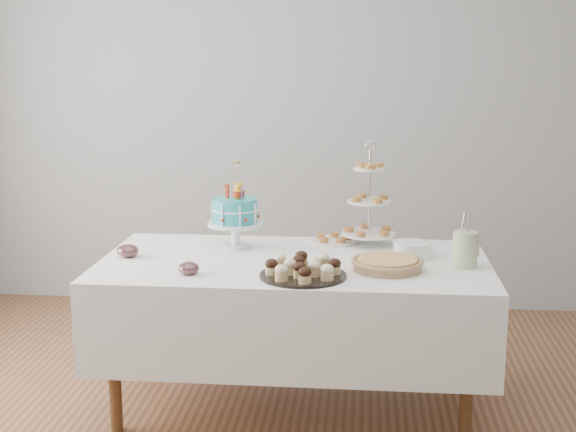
# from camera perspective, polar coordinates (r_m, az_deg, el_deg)

# --- Properties ---
(floor) EXTENTS (5.00, 5.00, 0.00)m
(floor) POSITION_cam_1_polar(r_m,az_deg,el_deg) (3.97, 0.02, -15.07)
(floor) COLOR brown
(floor) RESTS_ON ground
(walls) EXTENTS (5.04, 4.04, 2.70)m
(walls) POSITION_cam_1_polar(r_m,az_deg,el_deg) (3.58, 0.03, 4.63)
(walls) COLOR #9C9FA1
(walls) RESTS_ON floor
(table) EXTENTS (1.92, 1.02, 0.77)m
(table) POSITION_cam_1_polar(r_m,az_deg,el_deg) (4.04, 0.43, -6.27)
(table) COLOR white
(table) RESTS_ON floor
(birthday_cake) EXTENTS (0.29, 0.29, 0.45)m
(birthday_cake) POSITION_cam_1_polar(r_m,az_deg,el_deg) (4.21, -3.75, -0.64)
(birthday_cake) COLOR white
(birthday_cake) RESTS_ON table
(cupcake_tray) EXTENTS (0.40, 0.40, 0.09)m
(cupcake_tray) POSITION_cam_1_polar(r_m,az_deg,el_deg) (3.68, 1.08, -3.69)
(cupcake_tray) COLOR black
(cupcake_tray) RESTS_ON table
(pie) EXTENTS (0.34, 0.34, 0.05)m
(pie) POSITION_cam_1_polar(r_m,az_deg,el_deg) (3.83, 7.06, -3.36)
(pie) COLOR tan
(pie) RESTS_ON table
(tiered_stand) EXTENTS (0.29, 0.29, 0.56)m
(tiered_stand) POSITION_cam_1_polar(r_m,az_deg,el_deg) (4.27, 5.80, 1.00)
(tiered_stand) COLOR silver
(tiered_stand) RESTS_ON table
(plate_stack) EXTENTS (0.19, 0.19, 0.07)m
(plate_stack) POSITION_cam_1_polar(r_m,az_deg,el_deg) (4.09, 8.83, -2.36)
(plate_stack) COLOR white
(plate_stack) RESTS_ON table
(pastry_plate) EXTENTS (0.26, 0.26, 0.04)m
(pastry_plate) POSITION_cam_1_polar(r_m,az_deg,el_deg) (4.35, 3.24, -1.65)
(pastry_plate) COLOR white
(pastry_plate) RESTS_ON table
(jam_bowl_a) EXTENTS (0.10, 0.10, 0.06)m
(jam_bowl_a) POSITION_cam_1_polar(r_m,az_deg,el_deg) (3.75, -7.07, -3.73)
(jam_bowl_a) COLOR silver
(jam_bowl_a) RESTS_ON table
(jam_bowl_b) EXTENTS (0.11, 0.11, 0.07)m
(jam_bowl_b) POSITION_cam_1_polar(r_m,az_deg,el_deg) (4.11, -11.33, -2.45)
(jam_bowl_b) COLOR silver
(jam_bowl_b) RESTS_ON table
(utensil_pitcher) EXTENTS (0.13, 0.12, 0.26)m
(utensil_pitcher) POSITION_cam_1_polar(r_m,az_deg,el_deg) (3.92, 12.49, -2.23)
(utensil_pitcher) COLOR silver
(utensil_pitcher) RESTS_ON table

